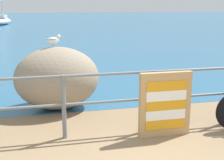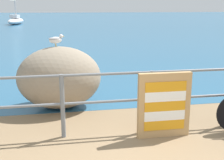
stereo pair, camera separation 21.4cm
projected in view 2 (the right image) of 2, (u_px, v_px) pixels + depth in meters
The scene contains 7 objects.
ground_plane at pixel (68, 35), 21.97m from camera, with size 120.00×120.00×0.10m, color #846B4C.
sea_surface at pixel (62, 18), 48.90m from camera, with size 120.00×90.00×0.01m, color #285B7F.
promenade_railing at pixel (108, 96), 4.70m from camera, with size 10.07×0.07×1.02m.
folded_deckchair_stack at pixel (164, 105), 4.64m from camera, with size 0.84×0.10×1.04m.
breakwater_boulder_main at pixel (59, 78), 5.97m from camera, with size 1.68×1.29×1.25m.
seagull at pixel (56, 39), 5.83m from camera, with size 0.34×0.21×0.23m.
sailboat at pixel (15, 18), 33.16m from camera, with size 1.89×4.54×6.16m.
Camera 2 is at (-0.73, -2.35, 2.03)m, focal length 47.72 mm.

